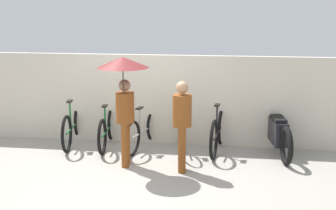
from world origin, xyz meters
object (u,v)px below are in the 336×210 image
Objects in this scene: parked_bicycle_0 at (73,126)px; motorcycle at (278,133)px; pedestrian_center at (182,120)px; pedestrian_leading at (124,84)px; parked_bicycle_2 at (144,130)px; parked_bicycle_3 at (180,131)px; parked_bicycle_4 at (218,132)px; parked_bicycle_1 at (107,129)px.

parked_bicycle_0 is 0.89× the size of motorcycle.
motorcycle is at bearing -151.03° from pedestrian_center.
pedestrian_center is (1.00, -0.05, -0.57)m from pedestrian_leading.
pedestrian_center is (0.89, -1.22, 0.54)m from parked_bicycle_2.
parked_bicycle_3 is at bearing 83.67° from motorcycle.
pedestrian_leading reaches higher than parked_bicycle_2.
parked_bicycle_0 is at bearing 94.95° from parked_bicycle_4.
parked_bicycle_4 is (1.46, -0.03, 0.03)m from parked_bicycle_2.
parked_bicycle_1 is 1.70m from pedestrian_leading.
parked_bicycle_2 is at bearing 76.07° from parked_bicycle_3.
parked_bicycle_0 is 2.72m from pedestrian_center.
motorcycle is at bearing -80.83° from parked_bicycle_4.
parked_bicycle_3 reaches higher than motorcycle.
pedestrian_leading is (-0.83, -1.13, 1.09)m from parked_bicycle_3.
parked_bicycle_4 is (0.73, 0.00, 0.01)m from parked_bicycle_3.
parked_bicycle_2 reaches higher than motorcycle.
pedestrian_leading is at bearing 105.69° from motorcycle.
parked_bicycle_3 is (0.73, -0.03, 0.03)m from parked_bicycle_2.
motorcycle is (2.69, 1.18, -1.07)m from pedestrian_leading.
pedestrian_center is at bearing -131.96° from parked_bicycle_2.
parked_bicycle_4 is at bearing 84.77° from motorcycle.
parked_bicycle_2 is 0.73m from parked_bicycle_3.
parked_bicycle_3 is at bearing -131.09° from pedestrian_leading.
motorcycle is at bearing -77.83° from parked_bicycle_2.
parked_bicycle_0 reaches higher than parked_bicycle_1.
parked_bicycle_4 is 2.21m from pedestrian_leading.
pedestrian_leading is 3.13m from motorcycle.
parked_bicycle_4 is at bearing -79.64° from parked_bicycle_2.
parked_bicycle_1 is at bearing 82.92° from motorcycle.
parked_bicycle_1 is 1.00× the size of parked_bicycle_3.
parked_bicycle_2 is at bearing -60.82° from pedestrian_center.
pedestrian_leading is 0.96× the size of motorcycle.
parked_bicycle_2 is (0.73, 0.04, -0.00)m from parked_bicycle_1.
pedestrian_center reaches higher than motorcycle.
parked_bicycle_4 is (2.19, 0.00, 0.03)m from parked_bicycle_1.
parked_bicycle_1 is 0.88× the size of pedestrian_leading.
pedestrian_center reaches higher than parked_bicycle_0.
parked_bicycle_3 is 1.77m from pedestrian_leading.
pedestrian_leading is (1.36, -1.20, 1.09)m from parked_bicycle_0.
parked_bicycle_3 is 1.86m from motorcycle.
parked_bicycle_1 is 0.98× the size of parked_bicycle_4.
parked_bicycle_3 is at bearing 96.39° from parked_bicycle_4.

